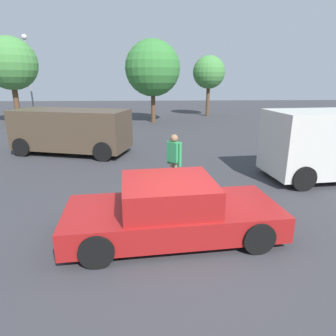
# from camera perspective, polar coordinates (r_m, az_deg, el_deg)

# --- Properties ---
(ground_plane) EXTENTS (80.00, 80.00, 0.00)m
(ground_plane) POSITION_cam_1_polar(r_m,az_deg,el_deg) (6.29, 2.84, -13.83)
(ground_plane) COLOR #38383D
(sedan_foreground) EXTENTS (4.57, 2.30, 1.26)m
(sedan_foreground) POSITION_cam_1_polar(r_m,az_deg,el_deg) (6.18, 0.69, -8.35)
(sedan_foreground) COLOR maroon
(sedan_foreground) RESTS_ON ground_plane
(suv_dark) EXTENTS (5.29, 3.26, 1.93)m
(suv_dark) POSITION_cam_1_polar(r_m,az_deg,el_deg) (13.67, -18.30, 7.09)
(suv_dark) COLOR #4C3D2D
(suv_dark) RESTS_ON ground_plane
(pedestrian) EXTENTS (0.45, 0.46, 1.67)m
(pedestrian) POSITION_cam_1_polar(r_m,az_deg,el_deg) (8.73, 1.19, 2.23)
(pedestrian) COLOR gray
(pedestrian) RESTS_ON ground_plane
(light_post_near) EXTENTS (0.44, 0.44, 6.74)m
(light_post_near) POSITION_cam_1_polar(r_m,az_deg,el_deg) (28.92, -25.70, 18.08)
(light_post_near) COLOR gray
(light_post_near) RESTS_ON ground_plane
(tree_back_left) EXTENTS (2.78, 2.78, 5.13)m
(tree_back_left) POSITION_cam_1_polar(r_m,az_deg,el_deg) (26.78, 7.97, 17.96)
(tree_back_left) COLOR brown
(tree_back_left) RESTS_ON ground_plane
(tree_back_center) EXTENTS (3.68, 3.68, 6.08)m
(tree_back_center) POSITION_cam_1_polar(r_m,az_deg,el_deg) (24.70, -28.33, 17.45)
(tree_back_center) COLOR brown
(tree_back_center) RESTS_ON ground_plane
(tree_back_right) EXTENTS (4.05, 4.05, 5.97)m
(tree_back_right) POSITION_cam_1_polar(r_m,az_deg,el_deg) (22.65, -3.01, 18.83)
(tree_back_right) COLOR brown
(tree_back_right) RESTS_ON ground_plane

